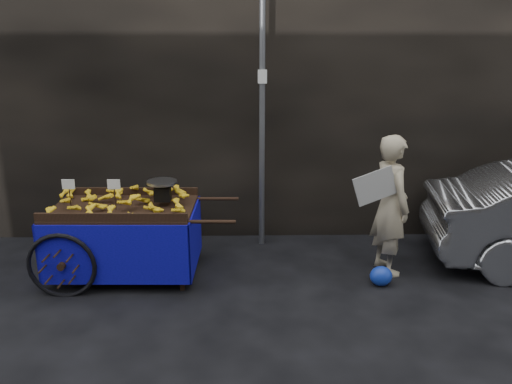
{
  "coord_description": "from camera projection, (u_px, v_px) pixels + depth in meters",
  "views": [
    {
      "loc": [
        0.08,
        -5.49,
        2.86
      ],
      "look_at": [
        0.2,
        0.5,
        1.03
      ],
      "focal_mm": 35.0,
      "sensor_mm": 36.0,
      "label": 1
    }
  ],
  "objects": [
    {
      "name": "ground",
      "position": [
        240.0,
        285.0,
        6.09
      ],
      "size": [
        80.0,
        80.0,
        0.0
      ],
      "primitive_type": "plane",
      "color": "black",
      "rests_on": "ground"
    },
    {
      "name": "building_wall",
      "position": [
        265.0,
        64.0,
        7.85
      ],
      "size": [
        13.5,
        2.0,
        5.0
      ],
      "color": "black",
      "rests_on": "ground"
    },
    {
      "name": "street_pole",
      "position": [
        262.0,
        106.0,
        6.75
      ],
      "size": [
        0.12,
        0.1,
        4.0
      ],
      "color": "slate",
      "rests_on": "ground"
    },
    {
      "name": "banana_cart",
      "position": [
        119.0,
        214.0,
        6.15
      ],
      "size": [
        2.43,
        1.24,
        1.31
      ],
      "rotation": [
        0.0,
        0.0,
        -0.02
      ],
      "color": "black",
      "rests_on": "ground"
    },
    {
      "name": "vendor",
      "position": [
        390.0,
        205.0,
        6.22
      ],
      "size": [
        0.84,
        0.74,
        1.78
      ],
      "rotation": [
        0.0,
        0.0,
        1.83
      ],
      "color": "tan",
      "rests_on": "ground"
    },
    {
      "name": "plastic_bag",
      "position": [
        381.0,
        276.0,
        6.04
      ],
      "size": [
        0.27,
        0.22,
        0.25
      ],
      "primitive_type": "ellipsoid",
      "color": "#1734B0",
      "rests_on": "ground"
    }
  ]
}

